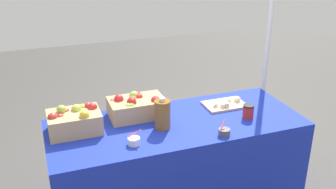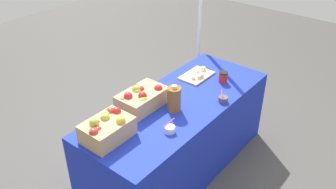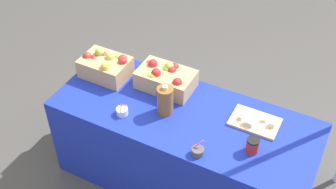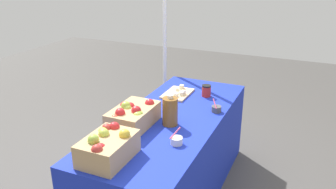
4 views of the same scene
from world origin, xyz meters
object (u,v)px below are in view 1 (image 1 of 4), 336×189
at_px(apple_crate_left, 75,120).
at_px(coffee_cup, 248,111).
at_px(cutting_board_front, 225,104).
at_px(sample_bowl_mid, 224,132).
at_px(apple_crate_middle, 136,106).
at_px(sample_bowl_near, 134,141).
at_px(tent_pole, 267,49).
at_px(cider_jug, 162,114).

bearing_deg(apple_crate_left, coffee_cup, -10.36).
height_order(cutting_board_front, sample_bowl_mid, sample_bowl_mid).
distance_m(apple_crate_left, apple_crate_middle, 0.48).
relative_size(cutting_board_front, sample_bowl_near, 3.05).
xyz_separation_m(cutting_board_front, tent_pole, (0.64, 0.43, 0.29)).
bearing_deg(coffee_cup, apple_crate_left, 169.64).
height_order(apple_crate_left, tent_pole, tent_pole).
height_order(apple_crate_middle, coffee_cup, apple_crate_middle).
bearing_deg(coffee_cup, apple_crate_middle, 158.33).
bearing_deg(apple_crate_left, cider_jug, -15.05).
height_order(sample_bowl_mid, cider_jug, cider_jug).
bearing_deg(apple_crate_left, cutting_board_front, 1.02).
xyz_separation_m(apple_crate_left, sample_bowl_mid, (0.97, -0.41, -0.06)).
bearing_deg(coffee_cup, tent_pole, 49.42).
relative_size(sample_bowl_near, sample_bowl_mid, 1.03).
distance_m(sample_bowl_near, cider_jug, 0.31).
bearing_deg(cutting_board_front, apple_crate_left, -178.98).
distance_m(sample_bowl_mid, cider_jug, 0.45).
bearing_deg(cider_jug, apple_crate_left, 164.95).
relative_size(apple_crate_left, sample_bowl_near, 3.35).
distance_m(apple_crate_left, coffee_cup, 1.28).
height_order(sample_bowl_near, tent_pole, tent_pole).
bearing_deg(tent_pole, cutting_board_front, -146.56).
bearing_deg(sample_bowl_near, apple_crate_left, 136.86).
relative_size(cider_jug, tent_pole, 0.11).
bearing_deg(cider_jug, sample_bowl_near, -148.15).
height_order(coffee_cup, tent_pole, tent_pole).
bearing_deg(cider_jug, apple_crate_middle, 117.67).
bearing_deg(apple_crate_left, sample_bowl_mid, -23.18).
xyz_separation_m(cutting_board_front, sample_bowl_near, (-0.86, -0.34, 0.01)).
bearing_deg(apple_crate_middle, coffee_cup, -21.67).
xyz_separation_m(apple_crate_left, tent_pole, (1.84, 0.45, 0.21)).
bearing_deg(sample_bowl_mid, apple_crate_left, 156.82).
relative_size(sample_bowl_near, tent_pole, 0.05).
bearing_deg(apple_crate_left, sample_bowl_near, -43.14).
xyz_separation_m(cider_jug, coffee_cup, (0.66, -0.07, -0.05)).
bearing_deg(sample_bowl_near, cider_jug, 31.85).
relative_size(cider_jug, coffee_cup, 2.21).
bearing_deg(sample_bowl_mid, cider_jug, 145.49).
relative_size(apple_crate_middle, tent_pole, 0.20).
bearing_deg(sample_bowl_near, cutting_board_front, 21.74).
relative_size(apple_crate_middle, sample_bowl_mid, 3.98).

